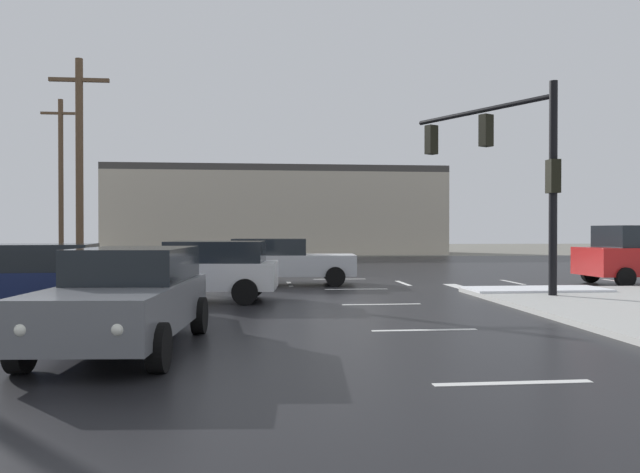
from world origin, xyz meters
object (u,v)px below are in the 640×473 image
sedan_navy (56,279)px  sedan_grey (128,296)px  sedan_silver (284,260)px  sedan_white (198,269)px  traffic_signal_mast (509,157)px  utility_pole_distant (61,178)px  utility_pole_far (79,164)px

sedan_navy → sedan_grey: same height
sedan_silver → sedan_white: same height
traffic_signal_mast → sedan_navy: 12.42m
utility_pole_distant → sedan_grey: bearing=-71.0°
sedan_navy → utility_pole_far: 11.31m
sedan_grey → utility_pole_distant: 28.49m
traffic_signal_mast → utility_pole_far: (-13.89, 6.86, 0.37)m
sedan_navy → sedan_grey: bearing=-62.6°
sedan_silver → utility_pole_far: utility_pole_far is taller
traffic_signal_mast → sedan_grey: bearing=98.9°
sedan_silver → utility_pole_distant: 20.13m
traffic_signal_mast → utility_pole_far: utility_pole_far is taller
sedan_navy → utility_pole_distant: (-7.00, 23.20, 4.06)m
traffic_signal_mast → utility_pole_distant: (-18.46, 19.59, 0.91)m
sedan_white → utility_pole_far: 9.71m
sedan_silver → sedan_white: 5.29m
utility_pole_far → sedan_silver: bearing=-20.3°
sedan_white → utility_pole_distant: bearing=-58.9°
sedan_grey → utility_pole_far: size_ratio=0.56×
utility_pole_distant → sedan_navy: bearing=-73.2°
traffic_signal_mast → sedan_navy: (-11.46, -3.61, -3.15)m
sedan_silver → sedan_grey: 11.52m
utility_pole_far → sedan_white: bearing=-55.8°
utility_pole_distant → utility_pole_far: bearing=-70.2°
sedan_navy → utility_pole_far: bearing=98.3°
sedan_grey → sedan_navy: bearing=-143.3°
sedan_white → utility_pole_distant: 22.76m
traffic_signal_mast → utility_pole_distant: size_ratio=0.61×
sedan_silver → sedan_white: (-2.48, -4.67, 0.00)m
traffic_signal_mast → sedan_silver: (-6.32, 4.05, -3.15)m
sedan_white → utility_pole_distant: utility_pole_distant is taller
traffic_signal_mast → sedan_navy: size_ratio=1.24×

